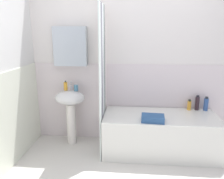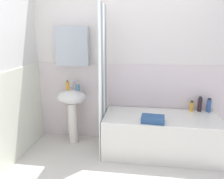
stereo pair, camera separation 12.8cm
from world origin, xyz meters
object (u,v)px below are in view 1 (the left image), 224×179
at_px(toothbrush_cup, 76,88).
at_px(body_wash_bottle, 197,103).
at_px(conditioner_bottle, 206,104).
at_px(sink, 70,105).
at_px(towel_folded, 153,118).
at_px(soap_dispenser, 66,86).
at_px(bathtub, 160,134).
at_px(shampoo_bottle, 189,105).

bearing_deg(toothbrush_cup, body_wash_bottle, 3.52).
bearing_deg(conditioner_bottle, sink, -176.51).
height_order(toothbrush_cup, towel_folded, toothbrush_cup).
xyz_separation_m(sink, soap_dispenser, (-0.07, 0.04, 0.28)).
bearing_deg(bathtub, sink, 173.49).
distance_m(conditioner_bottle, body_wash_bottle, 0.12).
bearing_deg(bathtub, body_wash_bottle, 27.00).
xyz_separation_m(sink, towel_folded, (1.17, -0.36, -0.02)).
distance_m(soap_dispenser, bathtub, 1.51).
bearing_deg(shampoo_bottle, bathtub, -148.92).
distance_m(conditioner_bottle, towel_folded, 0.93).
distance_m(sink, bathtub, 1.35).
bearing_deg(shampoo_bottle, soap_dispenser, -177.64).
bearing_deg(soap_dispenser, sink, -31.16).
relative_size(soap_dispenser, shampoo_bottle, 0.91).
bearing_deg(soap_dispenser, shampoo_bottle, 2.36).
height_order(toothbrush_cup, shampoo_bottle, toothbrush_cup).
height_order(shampoo_bottle, towel_folded, shampoo_bottle).
relative_size(body_wash_bottle, shampoo_bottle, 1.38).
height_order(soap_dispenser, conditioner_bottle, soap_dispenser).
distance_m(soap_dispenser, conditioner_bottle, 2.06).
bearing_deg(towel_folded, conditioner_bottle, 30.72).
bearing_deg(shampoo_bottle, conditioner_bottle, 0.93).
relative_size(soap_dispenser, conditioner_bottle, 0.71).
bearing_deg(soap_dispenser, conditioner_bottle, 2.19).
xyz_separation_m(bathtub, shampoo_bottle, (0.44, 0.27, 0.35)).
relative_size(sink, body_wash_bottle, 3.75).
relative_size(sink, soap_dispenser, 5.70).
relative_size(soap_dispenser, body_wash_bottle, 0.66).
relative_size(shampoo_bottle, towel_folded, 0.55).
bearing_deg(body_wash_bottle, shampoo_bottle, -171.30).
bearing_deg(body_wash_bottle, conditioner_bottle, -6.56).
xyz_separation_m(body_wash_bottle, shampoo_bottle, (-0.12, -0.02, -0.03)).
bearing_deg(towel_folded, body_wash_bottle, 35.72).
bearing_deg(body_wash_bottle, towel_folded, -144.28).
xyz_separation_m(bathtub, conditioner_bottle, (0.67, 0.27, 0.37)).
bearing_deg(bathtub, conditioner_bottle, 21.73).
height_order(toothbrush_cup, body_wash_bottle, toothbrush_cup).
height_order(soap_dispenser, towel_folded, soap_dispenser).
xyz_separation_m(soap_dispenser, toothbrush_cup, (0.16, -0.02, -0.02)).
xyz_separation_m(soap_dispenser, bathtub, (1.37, -0.19, -0.61)).
bearing_deg(shampoo_bottle, sink, -176.16).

